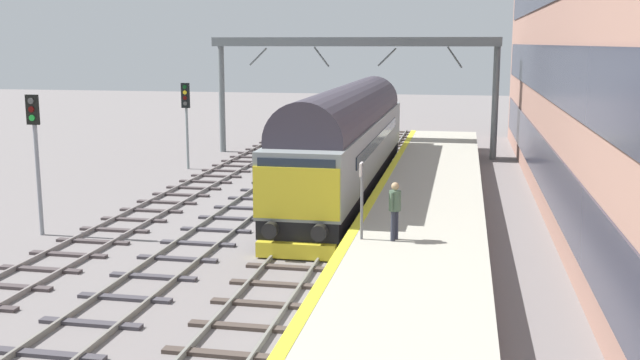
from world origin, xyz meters
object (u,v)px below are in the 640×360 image
signal_post_near (36,146)px  waiting_passenger (395,206)px  signal_post_mid (186,113)px  platform_number_sign (362,189)px  diesel_locomotive (348,137)px

signal_post_near → waiting_passenger: (12.17, -2.06, -1.06)m
waiting_passenger → signal_post_mid: bearing=57.9°
signal_post_near → platform_number_sign: 11.46m
signal_post_mid → platform_number_sign: size_ratio=2.05×
diesel_locomotive → signal_post_mid: (-9.14, 4.89, 0.41)m
signal_post_near → waiting_passenger: 12.39m
diesel_locomotive → waiting_passenger: size_ratio=12.29×
signal_post_near → platform_number_sign: signal_post_near is taller
signal_post_near → signal_post_mid: (0.00, 13.66, -0.15)m
signal_post_mid → waiting_passenger: size_ratio=2.71×
signal_post_mid → waiting_passenger: (12.17, -15.72, -0.91)m
platform_number_sign → waiting_passenger: platform_number_sign is taller
signal_post_mid → waiting_passenger: bearing=-52.2°
diesel_locomotive → signal_post_near: 12.68m
signal_post_mid → platform_number_sign: signal_post_mid is taller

